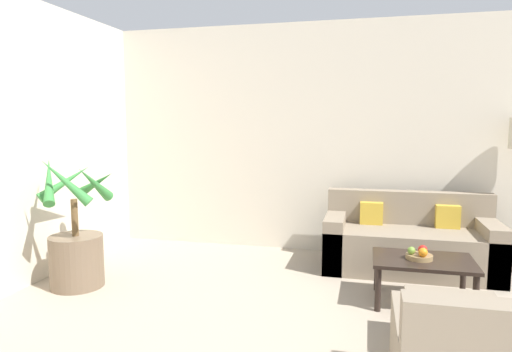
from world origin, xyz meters
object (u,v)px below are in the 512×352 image
(potted_palm, at_px, (76,246))
(fruit_bowl, at_px, (419,257))
(apple_red, at_px, (423,250))
(ottoman, at_px, (453,326))
(coffee_table, at_px, (423,265))
(sofa_loveseat, at_px, (409,244))
(orange_fruit, at_px, (423,252))
(apple_green, at_px, (411,251))

(potted_palm, distance_m, fruit_bowl, 3.09)
(apple_red, distance_m, ottoman, 0.86)
(ottoman, bearing_deg, coffee_table, 97.85)
(sofa_loveseat, relative_size, apple_red, 22.24)
(apple_red, relative_size, orange_fruit, 1.04)
(fruit_bowl, height_order, ottoman, fruit_bowl)
(potted_palm, height_order, fruit_bowl, potted_palm)
(sofa_loveseat, distance_m, fruit_bowl, 0.94)
(orange_fruit, distance_m, ottoman, 0.79)
(potted_palm, distance_m, coffee_table, 3.13)
(coffee_table, xyz_separation_m, orange_fruit, (-0.01, -0.08, 0.13))
(sofa_loveseat, xyz_separation_m, apple_red, (0.03, -0.91, 0.19))
(coffee_table, distance_m, fruit_bowl, 0.08)
(coffee_table, relative_size, apple_green, 12.62)
(potted_palm, relative_size, apple_green, 19.05)
(sofa_loveseat, relative_size, apple_green, 26.32)
(orange_fruit, xyz_separation_m, ottoman, (0.12, -0.72, -0.30))
(orange_fruit, bearing_deg, fruit_bowl, 108.81)
(potted_palm, height_order, sofa_loveseat, potted_palm)
(ottoman, bearing_deg, apple_green, 105.23)
(apple_green, xyz_separation_m, ottoman, (0.21, -0.77, -0.29))
(sofa_loveseat, distance_m, apple_red, 0.93)
(potted_palm, height_order, apple_red, potted_palm)
(sofa_loveseat, bearing_deg, coffee_table, -87.67)
(ottoman, bearing_deg, fruit_bowl, 100.46)
(coffee_table, height_order, apple_red, apple_red)
(potted_palm, xyz_separation_m, orange_fruit, (3.09, 0.25, 0.08))
(apple_green, bearing_deg, ottoman, -74.77)
(sofa_loveseat, relative_size, coffee_table, 2.08)
(coffee_table, distance_m, apple_green, 0.16)
(orange_fruit, bearing_deg, apple_red, 86.14)
(potted_palm, bearing_deg, orange_fruit, 4.64)
(fruit_bowl, relative_size, orange_fruit, 2.97)
(apple_green, bearing_deg, fruit_bowl, 10.60)
(coffee_table, distance_m, ottoman, 0.82)
(sofa_loveseat, xyz_separation_m, coffee_table, (0.04, -0.92, 0.06))
(apple_red, bearing_deg, ottoman, -81.66)
(potted_palm, distance_m, apple_green, 3.02)
(apple_green, bearing_deg, coffee_table, 15.45)
(fruit_bowl, bearing_deg, ottoman, -79.54)
(fruit_bowl, xyz_separation_m, apple_red, (0.03, 0.02, 0.06))
(coffee_table, bearing_deg, potted_palm, -173.92)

